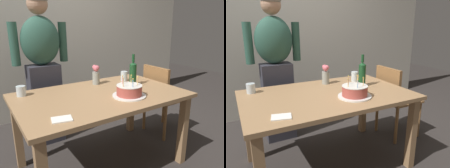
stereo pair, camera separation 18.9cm
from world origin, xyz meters
TOP-DOWN VIEW (x-y plane):
  - ground_plane at (0.00, 0.00)m, footprint 10.00×10.00m
  - back_wall at (0.00, 1.55)m, footprint 5.20×0.10m
  - dining_table at (0.00, 0.00)m, footprint 1.50×0.96m
  - birthday_cake at (0.17, -0.20)m, footprint 0.30×0.30m
  - water_glass_near at (0.45, 0.25)m, footprint 0.07×0.07m
  - water_glass_far at (-0.62, 0.34)m, footprint 0.08×0.08m
  - wine_bottle at (0.42, 0.06)m, footprint 0.07×0.07m
  - napkin_stack at (-0.50, -0.33)m, footprint 0.15×0.13m
  - flower_vase at (0.12, 0.30)m, footprint 0.08×0.09m
  - person_man_bearded at (-0.29, 0.76)m, footprint 0.61×0.27m
  - dining_chair at (0.94, 0.15)m, footprint 0.42×0.42m

SIDE VIEW (x-z plane):
  - ground_plane at x=0.00m, z-range 0.00..0.00m
  - dining_chair at x=0.94m, z-range 0.08..0.95m
  - dining_table at x=0.00m, z-range 0.27..1.01m
  - napkin_stack at x=-0.50m, z-range 0.74..0.75m
  - water_glass_far at x=-0.62m, z-range 0.74..0.83m
  - birthday_cake at x=0.17m, z-range 0.70..0.88m
  - water_glass_near at x=0.45m, z-range 0.74..0.85m
  - flower_vase at x=0.12m, z-range 0.74..0.95m
  - wine_bottle at x=0.42m, z-range 0.71..1.03m
  - person_man_bearded at x=-0.29m, z-range 0.04..1.70m
  - back_wall at x=0.00m, z-range 0.00..2.60m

